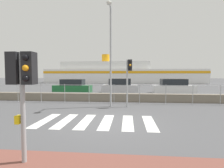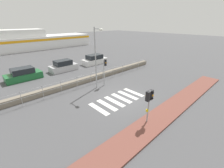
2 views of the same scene
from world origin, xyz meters
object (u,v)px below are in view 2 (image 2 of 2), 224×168
streetlamp (97,53)px  parked_car_white (95,60)px  traffic_light_far (105,67)px  ferry_boat (15,42)px  parked_car_green (23,75)px  traffic_light_near (149,98)px  parked_car_silver (63,66)px

streetlamp → parked_car_white: streetlamp is taller
traffic_light_far → parked_car_white: traffic_light_far is taller
traffic_light_far → ferry_boat: bearing=93.5°
parked_car_green → parked_car_white: parked_car_white is taller
parked_car_white → parked_car_green: bearing=180.0°
traffic_light_near → traffic_light_far: 7.53m
traffic_light_far → parked_car_white: size_ratio=0.69×
parked_car_green → parked_car_white: (10.82, 0.00, 0.03)m
traffic_light_near → traffic_light_far: traffic_light_far is taller
traffic_light_far → ferry_boat: 30.58m
ferry_boat → parked_car_green: ferry_boat is taller
traffic_light_near → streetlamp: size_ratio=0.40×
traffic_light_near → ferry_boat: ferry_boat is taller
traffic_light_far → streetlamp: streetlamp is taller
streetlamp → parked_car_green: 10.17m
ferry_boat → parked_car_green: 22.85m
traffic_light_far → parked_car_green: 10.27m
streetlamp → parked_car_green: streetlamp is taller
streetlamp → parked_car_white: bearing=54.8°
traffic_light_far → parked_car_silver: 8.30m
streetlamp → parked_car_green: (-5.00, 8.26, -3.19)m
streetlamp → parked_car_green: bearing=121.2°
parked_car_white → traffic_light_far: bearing=-120.1°
streetlamp → ferry_boat: (-0.76, 30.67, -1.75)m
streetlamp → parked_car_green: size_ratio=1.53×
streetlamp → traffic_light_near: bearing=-99.6°
traffic_light_far → parked_car_green: size_ratio=0.72×
traffic_light_near → parked_car_silver: 15.40m
traffic_light_near → streetlamp: bearing=80.4°
parked_car_green → traffic_light_near: bearing=-76.0°
streetlamp → parked_car_silver: (0.22, 8.26, -3.16)m
traffic_light_near → parked_car_white: (7.01, 15.28, -1.28)m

